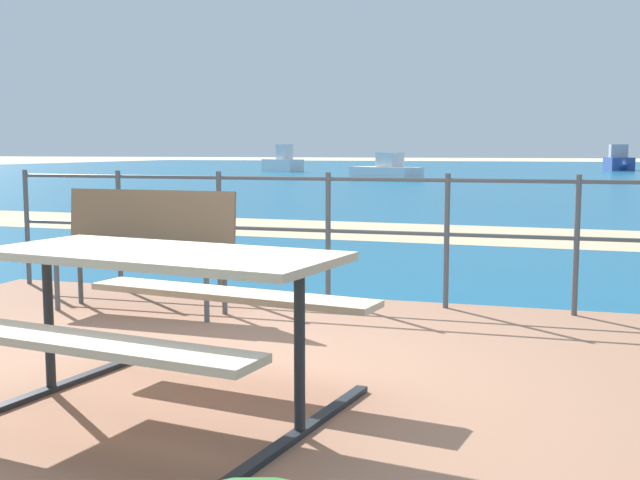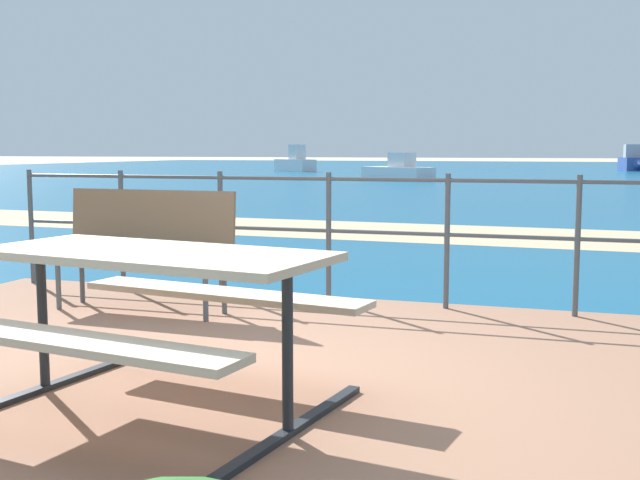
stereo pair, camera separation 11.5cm
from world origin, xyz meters
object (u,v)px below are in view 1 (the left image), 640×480
Objects in this scene: boat_near at (619,162)px; boat_mid at (282,163)px; picnic_table at (163,288)px; park_bench at (144,239)px; boat_far at (385,171)px.

boat_near is 1.08× the size of boat_mid.
park_bench is at bearing 130.21° from picnic_table.
boat_mid reaches higher than boat_far.
boat_mid reaches higher than park_bench.
boat_mid is at bearing -16.00° from boat_far.
park_bench is 29.45m from boat_far.
picnic_table is 0.52× the size of boat_near.
boat_far is (-4.40, 29.12, -0.25)m from park_bench.
picnic_table is at bearing 146.06° from boat_mid.
boat_far is (8.51, -10.07, -0.12)m from boat_mid.
park_bench is at bearing -15.47° from boat_near.
park_bench is 0.41× the size of boat_near.
park_bench is at bearing 132.38° from boat_far.
boat_mid is 13.18m from boat_far.
picnic_table is at bearing -56.36° from park_bench.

